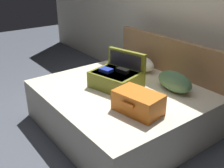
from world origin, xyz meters
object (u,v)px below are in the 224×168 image
(bed, at_px, (120,108))
(hard_case_medium, at_px, (138,102))
(pillow_center_head, at_px, (139,63))
(hard_case_large, at_px, (117,77))
(pillow_near_headboard, at_px, (175,82))

(bed, height_order, hard_case_medium, hard_case_medium)
(pillow_center_head, bearing_deg, hard_case_large, -66.54)
(hard_case_medium, height_order, pillow_center_head, same)
(hard_case_large, height_order, pillow_near_headboard, hard_case_large)
(hard_case_medium, distance_m, pillow_center_head, 1.15)
(hard_case_large, bearing_deg, hard_case_medium, -32.97)
(bed, bearing_deg, hard_case_medium, -20.04)
(hard_case_large, height_order, hard_case_medium, hard_case_large)
(hard_case_medium, relative_size, pillow_near_headboard, 1.06)
(hard_case_large, distance_m, pillow_near_headboard, 0.67)
(hard_case_medium, bearing_deg, hard_case_large, 151.34)
(pillow_near_headboard, distance_m, pillow_center_head, 0.74)
(bed, distance_m, pillow_near_headboard, 0.71)
(bed, relative_size, hard_case_medium, 3.67)
(bed, height_order, pillow_center_head, pillow_center_head)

